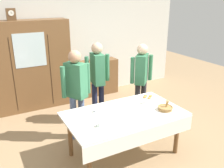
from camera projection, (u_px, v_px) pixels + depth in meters
ground_plane at (118, 147)px, 4.21m from camera, size 12.00×12.00×0.00m
back_wall at (64, 44)px, 5.94m from camera, size 6.40×0.10×2.70m
dining_table at (125, 119)px, 3.79m from camera, size 1.82×1.04×0.75m
wall_cabinet at (30, 66)px, 5.42m from camera, size 1.78×0.46×1.98m
mantel_clock at (11, 14)px, 4.93m from camera, size 0.18×0.11×0.24m
bookshelf_low at (96, 78)px, 6.36m from camera, size 1.15×0.35×0.91m
book_stack at (95, 59)px, 6.20m from camera, size 0.15×0.21×0.08m
tea_cup_front_edge at (145, 102)px, 4.11m from camera, size 0.13×0.13×0.06m
tea_cup_mid_right at (100, 125)px, 3.38m from camera, size 0.13×0.13×0.06m
tea_cup_far_left at (97, 110)px, 3.81m from camera, size 0.13×0.13×0.06m
bread_basket at (165, 108)px, 3.88m from camera, size 0.24×0.24×0.16m
pastry_plate at (148, 97)px, 4.33m from camera, size 0.28×0.28×0.05m
spoon_mid_right at (158, 116)px, 3.67m from camera, size 0.12×0.02×0.01m
spoon_center at (131, 107)px, 3.99m from camera, size 0.12×0.02×0.01m
person_near_right_end at (76, 87)px, 4.19m from camera, size 0.52×0.41×1.62m
person_behind_table_right at (98, 75)px, 4.83m from camera, size 0.52×0.38×1.63m
person_beside_shelf at (141, 75)px, 4.94m from camera, size 0.52×0.39×1.58m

